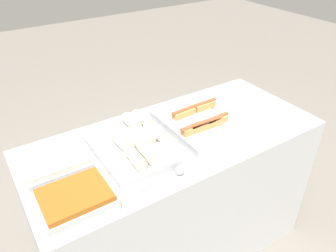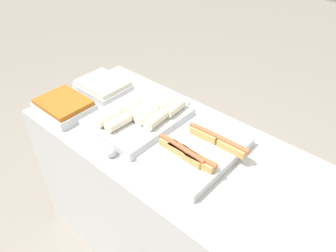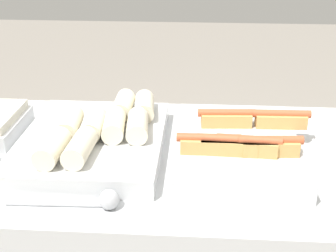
% 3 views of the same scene
% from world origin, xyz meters
% --- Properties ---
extents(tray_hotdogs, '(0.36, 0.47, 0.10)m').
position_xyz_m(tray_hotdogs, '(0.14, -0.01, 0.96)').
color(tray_hotdogs, silver).
rests_on(tray_hotdogs, counter).
extents(tray_wraps, '(0.38, 0.48, 0.11)m').
position_xyz_m(tray_wraps, '(-0.24, -0.00, 0.97)').
color(tray_wraps, silver).
rests_on(tray_wraps, counter).
extents(serving_spoon_near, '(0.26, 0.05, 0.05)m').
position_xyz_m(serving_spoon_near, '(-0.18, -0.27, 0.95)').
color(serving_spoon_near, '#B2B5BA').
rests_on(serving_spoon_near, counter).
extents(serving_spoon_far, '(0.27, 0.05, 0.05)m').
position_xyz_m(serving_spoon_far, '(-0.18, 0.27, 0.95)').
color(serving_spoon_far, '#B2B5BA').
rests_on(serving_spoon_far, counter).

